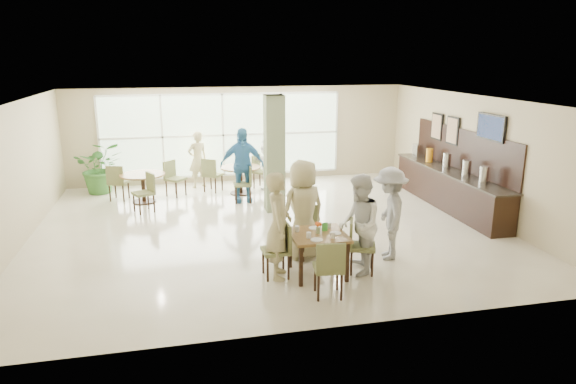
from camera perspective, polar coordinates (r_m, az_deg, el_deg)
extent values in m
plane|color=beige|center=(11.45, -2.29, -3.86)|extent=(10.00, 10.00, 0.00)
plane|color=white|center=(10.87, -2.45, 10.25)|extent=(10.00, 10.00, 0.00)
plane|color=tan|center=(15.46, -5.37, 6.39)|extent=(10.00, 0.00, 10.00)
plane|color=tan|center=(6.85, 4.40, -4.65)|extent=(10.00, 0.00, 10.00)
plane|color=tan|center=(11.34, -28.08, 1.51)|extent=(0.00, 9.00, 9.00)
plane|color=tan|center=(12.92, 20.07, 3.84)|extent=(0.00, 9.00, 9.00)
plane|color=silver|center=(15.38, -7.21, 6.29)|extent=(7.00, 0.00, 7.00)
cube|color=#6F7E57|center=(12.31, -1.53, 4.23)|extent=(0.45, 0.45, 2.80)
cube|color=brown|center=(8.80, 3.35, -4.78)|extent=(0.95, 0.95, 0.05)
cube|color=black|center=(8.48, 1.44, -8.26)|extent=(0.06, 0.06, 0.70)
cube|color=black|center=(8.70, 6.59, -7.75)|extent=(0.06, 0.06, 0.70)
cube|color=black|center=(9.20, 0.23, -6.34)|extent=(0.06, 0.06, 0.70)
cube|color=black|center=(9.40, 5.01, -5.93)|extent=(0.06, 0.06, 0.70)
cylinder|color=brown|center=(13.67, -15.87, 1.88)|extent=(1.14, 1.14, 0.04)
cylinder|color=black|center=(13.75, -15.76, 0.36)|extent=(0.10, 0.10, 0.71)
cylinder|color=black|center=(13.84, -15.67, -1.01)|extent=(0.60, 0.60, 0.03)
cylinder|color=brown|center=(14.04, -5.31, 2.73)|extent=(1.09, 1.09, 0.04)
cylinder|color=black|center=(14.13, -5.27, 1.24)|extent=(0.10, 0.10, 0.71)
cylinder|color=black|center=(14.21, -5.24, -0.09)|extent=(0.60, 0.60, 0.03)
cylinder|color=white|center=(8.59, 5.01, -4.79)|extent=(0.08, 0.08, 0.10)
cylinder|color=white|center=(9.06, 4.58, -3.71)|extent=(0.08, 0.08, 0.10)
cylinder|color=white|center=(8.86, 1.00, -4.11)|extent=(0.08, 0.08, 0.10)
cylinder|color=white|center=(8.56, 2.32, -4.81)|extent=(0.08, 0.08, 0.10)
cylinder|color=white|center=(8.48, 3.20, -5.33)|extent=(0.20, 0.20, 0.01)
cylinder|color=white|center=(9.04, 2.97, -4.01)|extent=(0.20, 0.20, 0.01)
cylinder|color=white|center=(8.80, 5.30, -4.59)|extent=(0.20, 0.20, 0.01)
cylinder|color=#99B27F|center=(8.77, 3.36, -4.25)|extent=(0.07, 0.07, 0.12)
sphere|color=#F95915|center=(8.75, 3.56, -3.56)|extent=(0.07, 0.07, 0.07)
sphere|color=#F95915|center=(8.76, 3.23, -3.53)|extent=(0.07, 0.07, 0.07)
sphere|color=#F95915|center=(8.71, 3.33, -3.63)|extent=(0.07, 0.07, 0.07)
cube|color=green|center=(8.90, 4.12, -3.88)|extent=(0.10, 0.03, 0.15)
cube|color=black|center=(13.37, 17.42, 0.23)|extent=(0.60, 4.60, 0.90)
cube|color=black|center=(13.26, 17.58, 2.20)|extent=(0.64, 4.70, 0.04)
cube|color=black|center=(13.31, 18.84, 4.47)|extent=(0.04, 4.60, 1.00)
cylinder|color=silver|center=(12.06, 20.94, 1.75)|extent=(0.20, 0.20, 0.40)
cylinder|color=silver|center=(12.63, 19.22, 2.47)|extent=(0.20, 0.20, 0.40)
cylinder|color=silver|center=(13.39, 17.23, 3.31)|extent=(0.20, 0.20, 0.40)
cylinder|color=orange|center=(14.16, 15.44, 3.97)|extent=(0.18, 0.18, 0.36)
cube|color=silver|center=(14.77, 14.19, 4.49)|extent=(0.18, 0.30, 0.36)
cube|color=black|center=(12.28, 21.64, 6.71)|extent=(0.06, 1.00, 0.58)
cube|color=#7F99CC|center=(12.26, 21.54, 6.71)|extent=(0.01, 0.92, 0.50)
cube|color=black|center=(13.66, 17.83, 6.51)|extent=(0.04, 0.55, 0.70)
cube|color=brown|center=(13.65, 17.74, 6.51)|extent=(0.01, 0.47, 0.62)
cube|color=black|center=(14.35, 16.24, 7.01)|extent=(0.04, 0.55, 0.70)
cube|color=brown|center=(14.34, 16.15, 7.01)|extent=(0.01, 0.47, 0.62)
imported|color=#356C2B|center=(14.99, -20.12, 2.60)|extent=(1.39, 1.39, 1.43)
imported|color=tan|center=(8.64, -1.04, -3.76)|extent=(0.57, 0.75, 1.84)
imported|color=tan|center=(9.50, 1.68, -1.94)|extent=(1.02, 0.77, 1.87)
imported|color=white|center=(8.91, 7.91, -3.62)|extent=(0.83, 0.98, 1.76)
imported|color=#9E9EA0|center=(9.65, 11.20, -2.36)|extent=(0.93, 1.25, 1.74)
imported|color=teal|center=(13.22, -5.14, 2.99)|extent=(1.13, 0.65, 1.92)
imported|color=white|center=(14.22, -2.25, 3.01)|extent=(0.77, 1.45, 1.49)
imported|color=tan|center=(14.85, -10.00, 3.57)|extent=(0.70, 0.58, 1.63)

